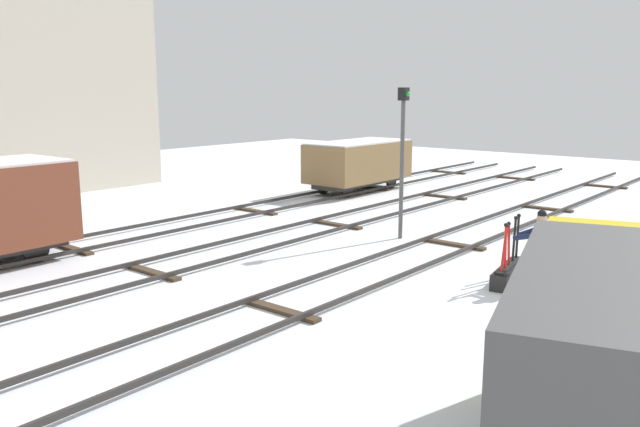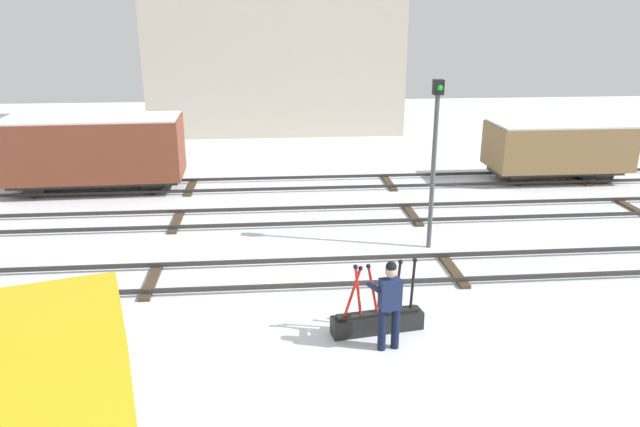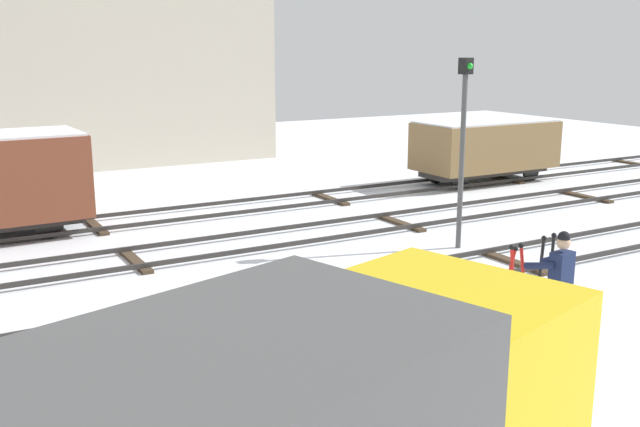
% 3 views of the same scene
% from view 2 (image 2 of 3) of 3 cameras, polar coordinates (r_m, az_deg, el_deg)
% --- Properties ---
extents(ground_plane, '(60.00, 60.00, 0.00)m').
position_cam_2_polar(ground_plane, '(14.06, -1.38, -6.05)').
color(ground_plane, silver).
extents(track_main_line, '(44.00, 1.94, 0.18)m').
position_cam_2_polar(track_main_line, '(14.02, -1.38, -5.66)').
color(track_main_line, '#2D2B28').
rests_on(track_main_line, ground_plane).
extents(track_siding_near, '(44.00, 1.94, 0.18)m').
position_cam_2_polar(track_siding_near, '(17.86, -2.25, -0.25)').
color(track_siding_near, '#2D2B28').
rests_on(track_siding_near, ground_plane).
extents(track_siding_far, '(44.00, 1.94, 0.18)m').
position_cam_2_polar(track_siding_far, '(21.32, -2.75, 2.87)').
color(track_siding_far, '#2D2B28').
rests_on(track_siding_far, ground_plane).
extents(switch_lever_frame, '(1.83, 0.65, 1.45)m').
position_cam_2_polar(switch_lever_frame, '(11.75, 5.48, -9.98)').
color(switch_lever_frame, black).
rests_on(switch_lever_frame, ground_plane).
extents(rail_worker, '(0.62, 0.70, 1.73)m').
position_cam_2_polar(rail_worker, '(10.90, 6.60, -8.18)').
color(rail_worker, '#111831').
rests_on(rail_worker, ground_plane).
extents(signal_post, '(0.24, 0.32, 4.33)m').
position_cam_2_polar(signal_post, '(15.30, 10.84, 5.99)').
color(signal_post, '#4C4C4C').
rests_on(signal_post, ground_plane).
extents(apartment_building, '(12.82, 5.73, 10.71)m').
position_cam_2_polar(apartment_building, '(32.07, -4.34, 17.59)').
color(apartment_building, beige).
rests_on(apartment_building, ground_plane).
extents(freight_car_mid_siding, '(5.94, 2.46, 2.56)m').
position_cam_2_polar(freight_car_mid_siding, '(21.79, -20.74, 5.70)').
color(freight_car_mid_siding, '#2D2B28').
rests_on(freight_car_mid_siding, ground_plane).
extents(freight_car_back_track, '(4.88, 2.28, 2.13)m').
position_cam_2_polar(freight_car_back_track, '(23.49, 21.65, 5.91)').
color(freight_car_back_track, '#2D2B28').
rests_on(freight_car_back_track, ground_plane).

